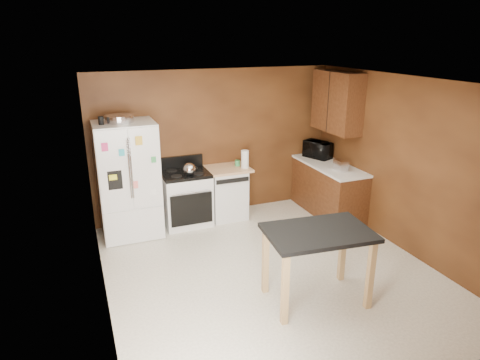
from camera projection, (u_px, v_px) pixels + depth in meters
floor at (270, 271)px, 5.76m from camera, size 4.50×4.50×0.00m
ceiling at (275, 82)px, 4.95m from camera, size 4.50×4.50×0.00m
wall_back at (216, 143)px, 7.33m from camera, size 4.20×0.00×4.20m
wall_front at (396, 272)px, 3.37m from camera, size 4.20×0.00×4.20m
wall_left at (97, 207)px, 4.62m from camera, size 0.00×4.50×4.50m
wall_right at (406, 166)px, 6.08m from camera, size 0.00×4.50×4.50m
roasting_pan at (119, 119)px, 6.28m from camera, size 0.42×0.42×0.11m
pen_cup at (101, 121)px, 6.10m from camera, size 0.08×0.08×0.12m
kettle at (189, 169)px, 6.77m from camera, size 0.20×0.20×0.20m
paper_towel at (245, 159)px, 7.17m from camera, size 0.13×0.13×0.30m
green_canister at (237, 163)px, 7.31m from camera, size 0.10×0.10×0.10m
toaster at (341, 165)px, 7.02m from camera, size 0.15×0.24×0.18m
microwave at (318, 150)px, 7.73m from camera, size 0.50×0.59×0.27m
refrigerator at (128, 180)px, 6.57m from camera, size 0.90×0.80×1.80m
gas_range at (186, 198)px, 7.08m from camera, size 0.76×0.68×1.10m
dishwasher at (226, 192)px, 7.35m from camera, size 0.78×0.63×0.89m
right_cabinets at (331, 163)px, 7.40m from camera, size 0.63×1.58×2.45m
island at (318, 242)px, 4.91m from camera, size 1.27×0.91×0.91m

